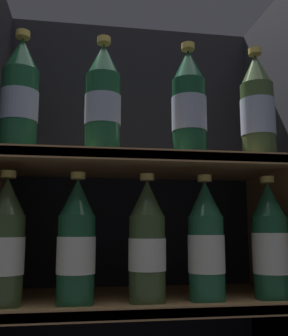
% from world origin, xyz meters
% --- Properties ---
extents(fridge_back_wall, '(0.73, 0.02, 0.99)m').
position_xyz_m(fridge_back_wall, '(0.00, 0.32, 0.50)').
color(fridge_back_wall, black).
rests_on(fridge_back_wall, ground_plane).
extents(fridge_side_right, '(0.02, 0.35, 0.99)m').
position_xyz_m(fridge_side_right, '(0.35, 0.15, 0.50)').
color(fridge_side_right, black).
rests_on(fridge_side_right, ground_plane).
extents(shelf_lower, '(0.69, 0.31, 0.26)m').
position_xyz_m(shelf_lower, '(0.00, 0.14, 0.21)').
color(shelf_lower, '#9E7547').
rests_on(shelf_lower, ground_plane).
extents(shelf_upper, '(0.69, 0.31, 0.56)m').
position_xyz_m(shelf_upper, '(0.00, 0.15, 0.41)').
color(shelf_upper, '#9E7547').
rests_on(shelf_upper, ground_plane).
extents(bottle_upper_front_0, '(0.08, 0.08, 0.27)m').
position_xyz_m(bottle_upper_front_0, '(-0.27, 0.07, 0.68)').
color(bottle_upper_front_0, '#194C2D').
rests_on(bottle_upper_front_0, shelf_upper).
extents(bottle_upper_front_1, '(0.08, 0.08, 0.27)m').
position_xyz_m(bottle_upper_front_1, '(-0.10, 0.07, 0.68)').
color(bottle_upper_front_1, '#194C2D').
rests_on(bottle_upper_front_1, shelf_upper).
extents(bottle_upper_front_2, '(0.08, 0.08, 0.27)m').
position_xyz_m(bottle_upper_front_2, '(0.10, 0.07, 0.68)').
color(bottle_upper_front_2, '#144228').
rests_on(bottle_upper_front_2, shelf_upper).
extents(bottle_upper_front_3, '(0.08, 0.08, 0.27)m').
position_xyz_m(bottle_upper_front_3, '(0.26, 0.07, 0.68)').
color(bottle_upper_front_3, '#384C28').
rests_on(bottle_upper_front_3, shelf_upper).
extents(bottle_lower_front_0, '(0.08, 0.08, 0.27)m').
position_xyz_m(bottle_lower_front_0, '(-0.29, 0.07, 0.37)').
color(bottle_lower_front_0, '#384C28').
rests_on(bottle_lower_front_0, shelf_lower).
extents(bottle_lower_front_1, '(0.08, 0.08, 0.27)m').
position_xyz_m(bottle_lower_front_1, '(-0.15, 0.07, 0.37)').
color(bottle_lower_front_1, '#194C2D').
rests_on(bottle_lower_front_1, shelf_lower).
extents(bottle_lower_front_2, '(0.08, 0.08, 0.27)m').
position_xyz_m(bottle_lower_front_2, '(-0.00, 0.07, 0.37)').
color(bottle_lower_front_2, '#384C28').
rests_on(bottle_lower_front_2, shelf_lower).
extents(bottle_lower_front_3, '(0.08, 0.08, 0.27)m').
position_xyz_m(bottle_lower_front_3, '(0.13, 0.07, 0.37)').
color(bottle_lower_front_3, '#1E5638').
rests_on(bottle_lower_front_3, shelf_lower).
extents(bottle_lower_front_4, '(0.08, 0.08, 0.27)m').
position_xyz_m(bottle_lower_front_4, '(0.28, 0.07, 0.37)').
color(bottle_lower_front_4, '#194C2D').
rests_on(bottle_lower_front_4, shelf_lower).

